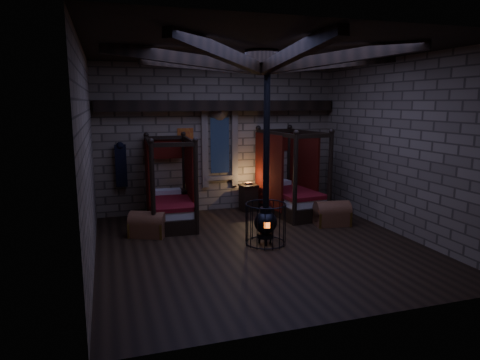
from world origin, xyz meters
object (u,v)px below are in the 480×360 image
object	(u,v)px
bed_left	(170,203)
trunk_left	(148,225)
trunk_right	(332,214)
stove	(266,219)
bed_right	(290,193)

from	to	relation	value
bed_left	trunk_left	world-z (taller)	bed_left
bed_left	trunk_right	distance (m)	4.22
trunk_left	stove	distance (m)	2.84
bed_left	bed_right	distance (m)	3.43
trunk_right	stove	size ratio (longest dim) A/B	0.24
bed_left	trunk_left	size ratio (longest dim) A/B	2.28
bed_left	stove	xyz separation A→B (m)	(1.78, -2.30, 0.03)
bed_right	stove	size ratio (longest dim) A/B	0.58
trunk_right	trunk_left	bearing A→B (deg)	-177.87
bed_left	trunk_left	bearing A→B (deg)	-124.18
trunk_left	trunk_right	xyz separation A→B (m)	(4.64, -0.48, 0.01)
bed_right	trunk_right	xyz separation A→B (m)	(0.54, -1.47, -0.29)
bed_left	trunk_right	bearing A→B (deg)	-17.16
trunk_left	stove	xyz separation A→B (m)	(2.46, -1.39, 0.31)
bed_right	stove	bearing A→B (deg)	-131.05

